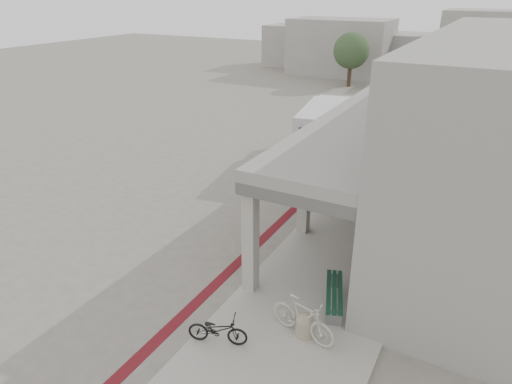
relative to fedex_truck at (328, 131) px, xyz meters
The scene contains 14 objects.
ground 8.55m from the fedex_truck, 90.78° to the right, with size 120.00×120.00×0.00m, color slate.
bike_lane_stripe 6.65m from the fedex_truck, 82.11° to the right, with size 0.35×40.00×0.01m, color #5C1219.
sidewalk 9.38m from the fedex_truck, 65.16° to the right, with size 4.40×28.00×0.12m, color #9F988F.
transit_building 7.97m from the fedex_truck, 30.10° to the right, with size 7.60×17.00×7.00m.
distant_backdrop 27.67m from the fedex_truck, 96.14° to the left, with size 28.00×10.00×6.50m.
tree_left 20.32m from the fedex_truck, 104.62° to the left, with size 3.20×3.20×4.80m.
tree_mid 21.75m from the fedex_truck, 85.01° to the left, with size 3.20×3.20×4.80m.
fedex_truck is the anchor object (origin of this frame).
bench 12.39m from the fedex_truck, 68.83° to the right, with size 1.09×2.08×0.48m.
bollard_near 13.76m from the fedex_truck, 72.17° to the right, with size 0.46×0.46×0.69m.
bollard_far 6.27m from the fedex_truck, 71.21° to the right, with size 0.43×0.43×0.64m.
utility_cabinet 10.81m from the fedex_truck, 63.90° to the right, with size 0.45×0.60×1.00m, color slate.
bicycle_black 14.56m from the fedex_truck, 80.54° to the right, with size 0.53×1.53×0.80m, color black.
bicycle_cream 13.78m from the fedex_truck, 72.32° to the right, with size 0.53×1.89×1.14m, color #BDB7A6.
Camera 1 is at (7.62, -13.39, 8.34)m, focal length 32.00 mm.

